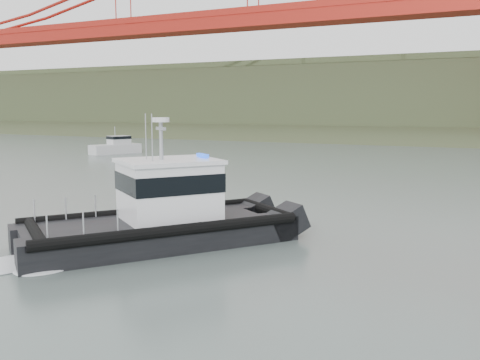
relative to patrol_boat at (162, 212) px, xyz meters
name	(u,v)px	position (x,y,z in m)	size (l,w,h in m)	color
ground	(156,253)	(0.63, -1.40, -1.48)	(400.00, 400.00, 0.00)	#505F5B
headlands	(446,104)	(0.63, 124.10, 5.56)	(500.00, 105.36, 27.12)	#2F3D23
patrol_boat	(162,212)	(0.00, 0.00, 0.00)	(10.85, 12.46, 5.93)	black
motorboat	(116,147)	(-33.32, 37.94, -0.54)	(4.62, 7.24, 3.78)	silver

